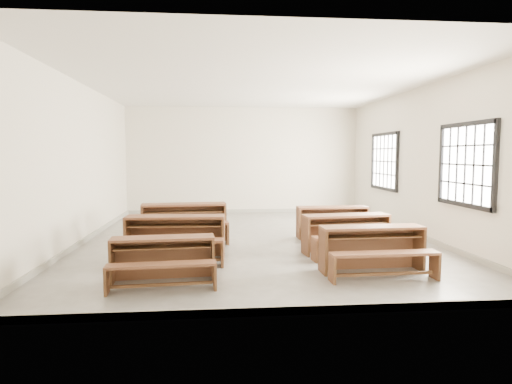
{
  "coord_description": "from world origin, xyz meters",
  "views": [
    {
      "loc": [
        -0.8,
        -8.78,
        1.77
      ],
      "look_at": [
        0.0,
        0.0,
        1.0
      ],
      "focal_mm": 30.0,
      "sensor_mm": 36.0,
      "label": 1
    }
  ],
  "objects": [
    {
      "name": "desk_set_2",
      "position": [
        -1.48,
        0.0,
        0.45
      ],
      "size": [
        1.79,
        1.04,
        0.77
      ],
      "rotation": [
        0.0,
        0.0,
        0.09
      ],
      "color": "brown",
      "rests_on": "ground"
    },
    {
      "name": "desk_set_0",
      "position": [
        -1.55,
        -2.89,
        0.37
      ],
      "size": [
        1.46,
        0.83,
        0.64
      ],
      "rotation": [
        0.0,
        0.0,
        0.07
      ],
      "color": "brown",
      "rests_on": "ground"
    },
    {
      "name": "desk_set_3",
      "position": [
        1.52,
        -2.65,
        0.41
      ],
      "size": [
        1.58,
        0.85,
        0.7
      ],
      "rotation": [
        0.0,
        0.0,
        0.03
      ],
      "color": "brown",
      "rests_on": "ground"
    },
    {
      "name": "room",
      "position": [
        0.09,
        0.0,
        2.14
      ],
      "size": [
        8.5,
        8.5,
        3.2
      ],
      "color": "gray",
      "rests_on": "ground"
    },
    {
      "name": "desk_set_5",
      "position": [
        1.64,
        0.02,
        0.39
      ],
      "size": [
        1.51,
        0.8,
        0.67
      ],
      "rotation": [
        0.0,
        0.0,
        0.02
      ],
      "color": "brown",
      "rests_on": "ground"
    },
    {
      "name": "desk_set_1",
      "position": [
        -1.51,
        -1.59,
        0.43
      ],
      "size": [
        1.68,
        0.92,
        0.74
      ],
      "rotation": [
        0.0,
        0.0,
        -0.04
      ],
      "color": "brown",
      "rests_on": "ground"
    },
    {
      "name": "desk_set_4",
      "position": [
        1.51,
        -1.41,
        0.41
      ],
      "size": [
        1.65,
        0.99,
        0.7
      ],
      "rotation": [
        0.0,
        0.0,
        0.12
      ],
      "color": "brown",
      "rests_on": "ground"
    }
  ]
}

